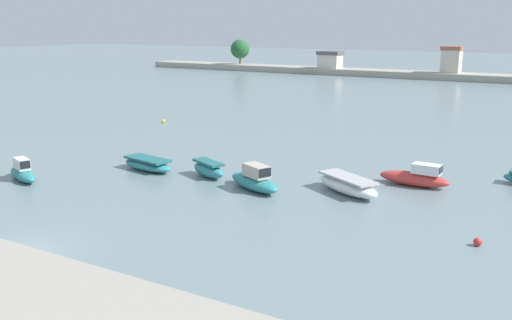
{
  "coord_description": "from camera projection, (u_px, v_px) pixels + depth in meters",
  "views": [
    {
      "loc": [
        21.27,
        -15.21,
        10.11
      ],
      "look_at": [
        2.18,
        17.61,
        0.94
      ],
      "focal_mm": 39.76,
      "sensor_mm": 36.0,
      "label": 1
    }
  ],
  "objects": [
    {
      "name": "moored_boat_4",
      "position": [
        255.0,
        180.0,
        35.31
      ],
      "size": [
        4.76,
        3.32,
        1.64
      ],
      "rotation": [
        0.0,
        0.0,
        -0.44
      ],
      "color": "teal",
      "rests_on": "ground"
    },
    {
      "name": "moored_boat_6",
      "position": [
        416.0,
        177.0,
        36.13
      ],
      "size": [
        4.53,
        1.54,
        1.5
      ],
      "rotation": [
        0.0,
        0.0,
        -0.03
      ],
      "color": "#C63833",
      "rests_on": "ground"
    },
    {
      "name": "ground_plane",
      "position": [
        18.0,
        254.0,
        25.55
      ],
      "size": [
        400.0,
        400.0,
        0.0
      ],
      "primitive_type": "plane",
      "color": "slate"
    },
    {
      "name": "moored_boat_2",
      "position": [
        148.0,
        164.0,
        40.07
      ],
      "size": [
        4.77,
        2.42,
        0.87
      ],
      "rotation": [
        0.0,
        0.0,
        -0.17
      ],
      "color": "teal",
      "rests_on": "ground"
    },
    {
      "name": "distant_shoreline",
      "position": [
        476.0,
        71.0,
        101.95
      ],
      "size": [
        136.25,
        6.16,
        8.57
      ],
      "color": "#9E998C",
      "rests_on": "ground"
    },
    {
      "name": "moored_boat_3",
      "position": [
        208.0,
        169.0,
        38.25
      ],
      "size": [
        3.42,
        2.34,
        1.09
      ],
      "rotation": [
        0.0,
        0.0,
        -0.41
      ],
      "color": "teal",
      "rests_on": "ground"
    },
    {
      "name": "moored_boat_1",
      "position": [
        23.0,
        172.0,
        37.48
      ],
      "size": [
        4.09,
        2.51,
        1.47
      ],
      "rotation": [
        0.0,
        0.0,
        -0.38
      ],
      "color": "teal",
      "rests_on": "ground"
    },
    {
      "name": "mooring_buoy_0",
      "position": [
        478.0,
        242.0,
        26.4
      ],
      "size": [
        0.4,
        0.4,
        0.4
      ],
      "primitive_type": "sphere",
      "color": "red",
      "rests_on": "ground"
    },
    {
      "name": "moored_boat_5",
      "position": [
        348.0,
        185.0,
        34.61
      ],
      "size": [
        5.26,
        4.02,
        1.03
      ],
      "rotation": [
        0.0,
        0.0,
        -0.52
      ],
      "color": "white",
      "rests_on": "ground"
    },
    {
      "name": "mooring_buoy_2",
      "position": [
        163.0,
        121.0,
        59.13
      ],
      "size": [
        0.37,
        0.37,
        0.37
      ],
      "primitive_type": "sphere",
      "color": "yellow",
      "rests_on": "ground"
    }
  ]
}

